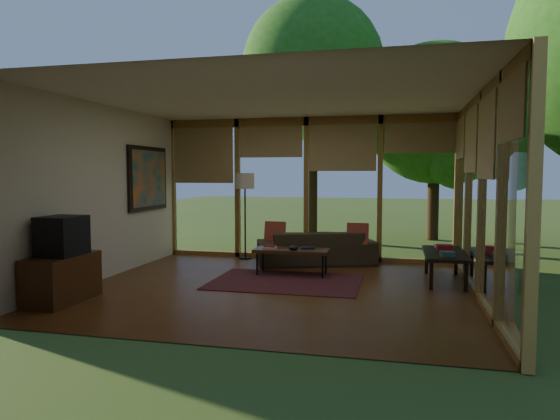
% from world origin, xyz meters
% --- Properties ---
extents(floor, '(5.50, 5.50, 0.00)m').
position_xyz_m(floor, '(0.00, 0.00, 0.00)').
color(floor, brown).
rests_on(floor, ground).
extents(ceiling, '(5.50, 5.50, 0.00)m').
position_xyz_m(ceiling, '(0.00, 0.00, 2.70)').
color(ceiling, white).
rests_on(ceiling, ground).
extents(wall_left, '(0.04, 5.00, 2.70)m').
position_xyz_m(wall_left, '(-2.75, 0.00, 1.35)').
color(wall_left, beige).
rests_on(wall_left, ground).
extents(wall_front, '(5.50, 0.04, 2.70)m').
position_xyz_m(wall_front, '(0.00, -2.50, 1.35)').
color(wall_front, beige).
rests_on(wall_front, ground).
extents(window_wall_back, '(5.50, 0.12, 2.70)m').
position_xyz_m(window_wall_back, '(0.00, 2.50, 1.35)').
color(window_wall_back, olive).
rests_on(window_wall_back, ground).
extents(window_wall_right, '(0.12, 5.00, 2.70)m').
position_xyz_m(window_wall_right, '(2.75, 0.00, 1.35)').
color(window_wall_right, olive).
rests_on(window_wall_right, ground).
extents(tree_nw, '(3.46, 3.46, 5.93)m').
position_xyz_m(tree_nw, '(-0.37, 5.38, 4.19)').
color(tree_nw, '#3B2715').
rests_on(tree_nw, ground).
extents(tree_ne, '(3.46, 3.46, 4.84)m').
position_xyz_m(tree_ne, '(2.56, 6.09, 3.11)').
color(tree_ne, '#3B2715').
rests_on(tree_ne, ground).
extents(rug, '(2.23, 1.58, 0.01)m').
position_xyz_m(rug, '(0.06, 0.41, 0.01)').
color(rug, maroon).
rests_on(rug, floor).
extents(sofa, '(2.25, 1.45, 0.61)m').
position_xyz_m(sofa, '(0.27, 2.00, 0.31)').
color(sofa, '#3A2E1D').
rests_on(sofa, floor).
extents(pillow_left, '(0.37, 0.20, 0.39)m').
position_xyz_m(pillow_left, '(-0.48, 1.95, 0.57)').
color(pillow_left, maroon).
rests_on(pillow_left, sofa).
extents(pillow_right, '(0.38, 0.20, 0.40)m').
position_xyz_m(pillow_right, '(1.02, 1.95, 0.57)').
color(pillow_right, maroon).
rests_on(pillow_right, sofa).
extents(ct_book_lower, '(0.25, 0.21, 0.03)m').
position_xyz_m(ct_book_lower, '(-0.31, 0.90, 0.44)').
color(ct_book_lower, beige).
rests_on(ct_book_lower, coffee_table).
extents(ct_book_upper, '(0.18, 0.14, 0.03)m').
position_xyz_m(ct_book_upper, '(-0.31, 0.90, 0.47)').
color(ct_book_upper, maroon).
rests_on(ct_book_upper, coffee_table).
extents(ct_book_side, '(0.24, 0.20, 0.03)m').
position_xyz_m(ct_book_side, '(0.29, 1.03, 0.44)').
color(ct_book_side, black).
rests_on(ct_book_side, coffee_table).
extents(ct_bowl, '(0.16, 0.16, 0.07)m').
position_xyz_m(ct_bowl, '(0.09, 0.85, 0.46)').
color(ct_bowl, black).
rests_on(ct_bowl, coffee_table).
extents(media_cabinet, '(0.50, 1.00, 0.60)m').
position_xyz_m(media_cabinet, '(-2.47, -1.38, 0.30)').
color(media_cabinet, '#4A2A14').
rests_on(media_cabinet, floor).
extents(television, '(0.45, 0.55, 0.50)m').
position_xyz_m(television, '(-2.45, -1.38, 0.85)').
color(television, black).
rests_on(television, media_cabinet).
extents(console_book_a, '(0.23, 0.19, 0.07)m').
position_xyz_m(console_book_a, '(2.40, 0.56, 0.49)').
color(console_book_a, '#305444').
rests_on(console_book_a, side_console).
extents(console_book_b, '(0.24, 0.18, 0.10)m').
position_xyz_m(console_book_b, '(2.40, 1.01, 0.51)').
color(console_book_b, maroon).
rests_on(console_book_b, side_console).
extents(console_book_c, '(0.24, 0.18, 0.06)m').
position_xyz_m(console_book_c, '(2.40, 1.41, 0.49)').
color(console_book_c, beige).
rests_on(console_book_c, side_console).
extents(floor_lamp, '(0.36, 0.36, 1.65)m').
position_xyz_m(floor_lamp, '(-1.16, 2.28, 1.41)').
color(floor_lamp, black).
rests_on(floor_lamp, floor).
extents(coffee_table, '(1.20, 0.50, 0.43)m').
position_xyz_m(coffee_table, '(0.04, 0.95, 0.39)').
color(coffee_table, '#4A2A14').
rests_on(coffee_table, floor).
extents(side_console, '(0.60, 1.40, 0.46)m').
position_xyz_m(side_console, '(2.40, 0.96, 0.41)').
color(side_console, black).
rests_on(side_console, floor).
extents(wall_painting, '(0.06, 1.35, 1.15)m').
position_xyz_m(wall_painting, '(-2.71, 1.40, 1.55)').
color(wall_painting, black).
rests_on(wall_painting, wall_left).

